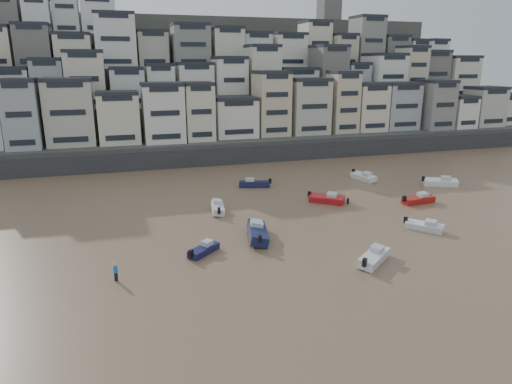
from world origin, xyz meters
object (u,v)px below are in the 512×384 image
object	(u,v)px
boat_e	(327,198)
boat_i	(363,176)
boat_h	(254,182)
boat_b	(425,225)
person_pink	(348,198)
boat_c	(257,231)
person_blue	(116,272)
boat_f	(218,207)
boat_g	(441,181)
boat_j	(204,248)
boat_d	(418,198)
boat_a	(374,255)

from	to	relation	value
boat_e	boat_i	world-z (taller)	boat_i
boat_e	boat_h	world-z (taller)	boat_e
boat_b	boat_i	world-z (taller)	boat_i
person_pink	boat_e	bearing A→B (deg)	157.33
boat_c	person_pink	xyz separation A→B (m)	(16.29, 9.09, -0.05)
boat_b	boat_i	bearing A→B (deg)	127.02
boat_h	person_blue	size ratio (longest dim) A/B	3.08
boat_c	boat_f	bearing A→B (deg)	23.93
person_blue	boat_g	bearing A→B (deg)	20.92
boat_g	boat_j	xyz separation A→B (m)	(-41.90, -15.65, -0.19)
boat_d	boat_g	xyz separation A→B (m)	(9.32, 7.02, 0.05)
person_pink	boat_i	bearing A→B (deg)	51.46
boat_c	boat_f	distance (m)	11.14
boat_d	boat_i	xyz separation A→B (m)	(-0.81, 13.90, 0.01)
boat_d	boat_h	world-z (taller)	boat_d
boat_b	boat_j	world-z (taller)	boat_b
boat_d	person_blue	world-z (taller)	person_blue
boat_d	boat_j	size ratio (longest dim) A/B	1.24
boat_g	boat_e	bearing A→B (deg)	-145.59
boat_f	boat_e	bearing A→B (deg)	-84.29
boat_e	boat_g	distance (m)	21.97
boat_e	boat_i	size ratio (longest dim) A/B	0.99
boat_b	boat_c	bearing A→B (deg)	-139.67
boat_f	boat_h	size ratio (longest dim) A/B	0.98
boat_c	boat_d	size ratio (longest dim) A/B	1.25
boat_e	person_blue	distance (m)	33.28
person_blue	boat_i	bearing A→B (deg)	32.90
boat_e	boat_h	xyz separation A→B (m)	(-7.29, 11.51, -0.01)
boat_c	boat_g	size ratio (longest dim) A/B	1.17
boat_e	boat_h	size ratio (longest dim) A/B	1.01
person_pink	boat_d	bearing A→B (deg)	-16.03
boat_g	person_blue	bearing A→B (deg)	-132.76
boat_f	boat_g	bearing A→B (deg)	-78.14
boat_c	boat_h	size ratio (longest dim) A/B	1.26
boat_e	person_blue	world-z (taller)	person_blue
boat_d	boat_a	bearing A→B (deg)	-142.49
boat_a	boat_g	xyz separation A→B (m)	(26.03, 22.86, 0.03)
boat_j	person_blue	bearing A→B (deg)	162.04
boat_f	person_pink	size ratio (longest dim) A/B	3.03
boat_g	person_blue	distance (m)	54.34
boat_g	person_blue	size ratio (longest dim) A/B	3.32
boat_c	boat_e	world-z (taller)	boat_c
person_pink	person_blue	bearing A→B (deg)	-154.49
boat_b	person_pink	bearing A→B (deg)	155.79
boat_g	boat_d	bearing A→B (deg)	-116.68
boat_g	person_blue	xyz separation A→B (m)	(-50.76, -19.40, 0.08)
boat_b	boat_h	xyz separation A→B (m)	(-13.61, 25.03, 0.08)
boat_f	boat_i	bearing A→B (deg)	-63.07
boat_e	boat_d	bearing A→B (deg)	21.24
boat_b	person_blue	xyz separation A→B (m)	(-35.33, -2.79, 0.22)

